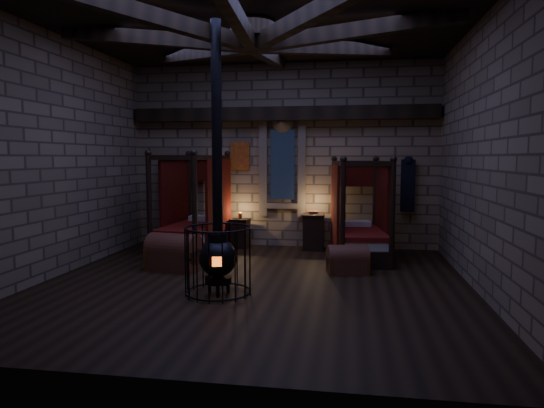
# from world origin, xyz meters

# --- Properties ---
(room) EXTENTS (7.02, 7.02, 4.29)m
(room) POSITION_xyz_m (-0.00, 0.09, 3.74)
(room) COLOR black
(room) RESTS_ON ground
(bed_left) EXTENTS (1.24, 2.11, 2.12)m
(bed_left) POSITION_xyz_m (-1.79, 2.35, 0.52)
(bed_left) COLOR black
(bed_left) RESTS_ON ground
(bed_right) EXTENTS (1.23, 2.02, 2.00)m
(bed_right) POSITION_xyz_m (1.75, 2.34, 0.49)
(bed_right) COLOR black
(bed_right) RESTS_ON ground
(trunk_left) EXTENTS (1.03, 0.76, 0.69)m
(trunk_left) POSITION_xyz_m (-1.66, 0.78, 0.30)
(trunk_left) COLOR #5C2D1D
(trunk_left) RESTS_ON ground
(trunk_right) EXTENTS (0.79, 0.59, 0.52)m
(trunk_right) POSITION_xyz_m (1.52, 0.99, 0.23)
(trunk_right) COLOR #5C2D1D
(trunk_right) RESTS_ON ground
(nightstand_left) EXTENTS (0.45, 0.43, 0.81)m
(nightstand_left) POSITION_xyz_m (-0.93, 3.14, 0.34)
(nightstand_left) COLOR black
(nightstand_left) RESTS_ON ground
(nightstand_right) EXTENTS (0.52, 0.49, 0.88)m
(nightstand_right) POSITION_xyz_m (0.75, 3.12, 0.41)
(nightstand_right) COLOR black
(nightstand_right) RESTS_ON ground
(stove) EXTENTS (1.01, 1.01, 4.05)m
(stove) POSITION_xyz_m (-0.41, -0.66, 0.62)
(stove) COLOR black
(stove) RESTS_ON ground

